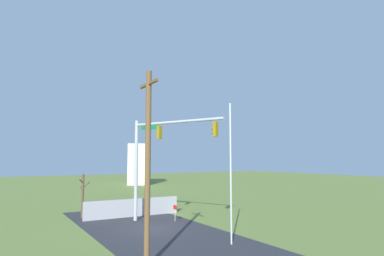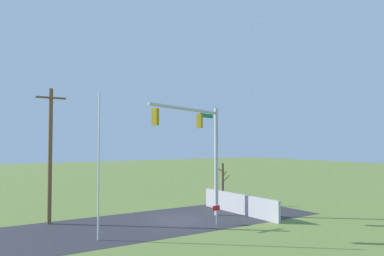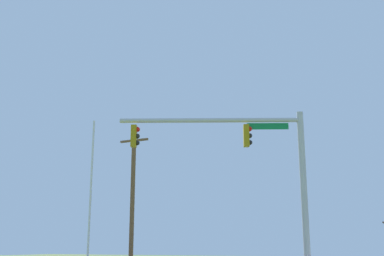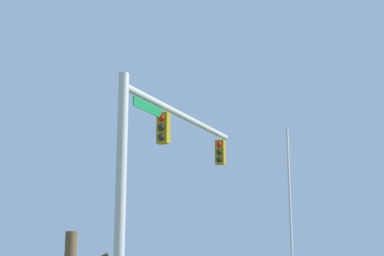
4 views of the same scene
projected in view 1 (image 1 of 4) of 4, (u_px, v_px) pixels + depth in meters
ground_plane at (149, 229)px, 22.70m from camera, size 160.00×160.00×0.00m
road_surface at (177, 241)px, 19.28m from camera, size 28.00×8.00×0.01m
sidewalk_corner at (131, 219)px, 26.48m from camera, size 6.00×6.00×0.01m
retaining_fence at (133, 208)px, 27.42m from camera, size 0.20×8.10×1.46m
signal_mast at (156, 150)px, 24.99m from camera, size 7.36×3.51×7.79m
flagpole at (231, 172)px, 18.86m from camera, size 0.10×0.10×7.98m
utility_pole at (148, 163)px, 14.94m from camera, size 1.90×0.26×8.82m
bare_tree at (83, 195)px, 26.84m from camera, size 1.27×1.02×3.53m
open_sign at (175, 209)px, 25.35m from camera, size 0.56×0.04×1.22m
distant_building at (138, 164)px, 63.50m from camera, size 8.35×6.39×7.55m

